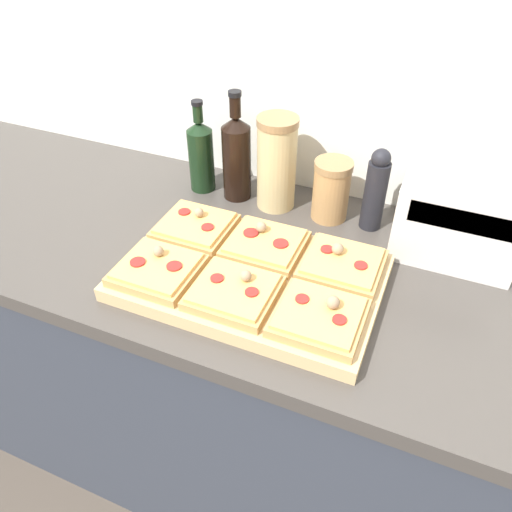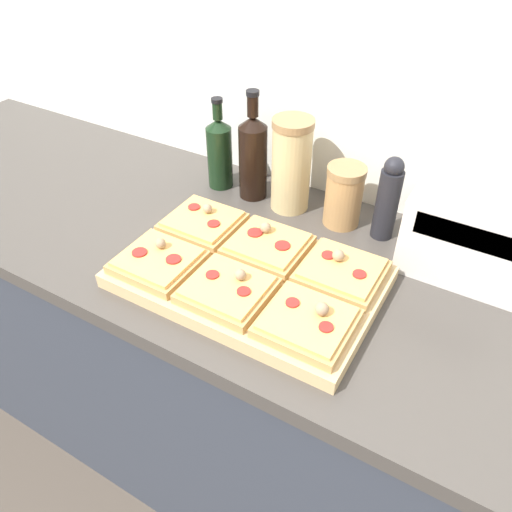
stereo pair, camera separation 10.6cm
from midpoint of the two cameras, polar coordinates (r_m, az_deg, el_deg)
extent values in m
cube|color=silver|center=(1.27, 6.02, 21.03)|extent=(6.00, 0.06, 2.50)
cube|color=#333842|center=(1.49, -0.53, -14.70)|extent=(2.60, 0.64, 0.88)
cube|color=#423D38|center=(1.15, -0.66, -1.12)|extent=(2.63, 0.67, 0.04)
cube|color=tan|center=(1.06, -3.48, -2.58)|extent=(0.54, 0.35, 0.03)
cube|color=tan|center=(1.17, -9.55, 3.12)|extent=(0.17, 0.15, 0.02)
cube|color=#E5A856|center=(1.16, -9.62, 3.67)|extent=(0.15, 0.14, 0.01)
cylinder|color=maroon|center=(1.20, -10.74, 4.89)|extent=(0.03, 0.03, 0.00)
cylinder|color=maroon|center=(1.14, -8.23, 3.19)|extent=(0.03, 0.03, 0.00)
sphere|color=#937A5B|center=(1.17, -9.14, 4.85)|extent=(0.02, 0.02, 0.02)
cube|color=tan|center=(1.10, -1.69, 1.08)|extent=(0.17, 0.15, 0.02)
cube|color=#E5A856|center=(1.09, -1.71, 1.65)|extent=(0.15, 0.14, 0.01)
cylinder|color=maroon|center=(1.11, -3.33, 2.56)|extent=(0.03, 0.03, 0.00)
cylinder|color=maroon|center=(1.08, 0.03, 1.33)|extent=(0.03, 0.03, 0.00)
sphere|color=#937A5B|center=(1.11, -2.15, 3.25)|extent=(0.02, 0.02, 0.02)
cube|color=tan|center=(1.06, 7.01, -1.21)|extent=(0.17, 0.15, 0.02)
cube|color=#E5A856|center=(1.05, 7.07, -0.63)|extent=(0.15, 0.14, 0.01)
cylinder|color=maroon|center=(1.07, 5.32, 0.66)|extent=(0.03, 0.03, 0.00)
cylinder|color=maroon|center=(1.03, 9.05, -1.19)|extent=(0.03, 0.03, 0.00)
sphere|color=#937A5B|center=(1.05, 6.50, 0.73)|extent=(0.03, 0.03, 0.03)
cube|color=tan|center=(1.07, -13.97, -1.74)|extent=(0.17, 0.15, 0.02)
cube|color=#E5A856|center=(1.06, -14.08, -1.17)|extent=(0.15, 0.14, 0.01)
cylinder|color=maroon|center=(1.07, -16.16, -0.79)|extent=(0.03, 0.03, 0.00)
cylinder|color=maroon|center=(1.04, -12.23, -1.26)|extent=(0.03, 0.03, 0.00)
sphere|color=#937A5B|center=(1.07, -13.92, 0.44)|extent=(0.02, 0.02, 0.02)
cube|color=tan|center=(0.99, -5.59, -4.37)|extent=(0.17, 0.15, 0.02)
cube|color=#E5A856|center=(0.98, -5.64, -3.78)|extent=(0.15, 0.14, 0.01)
cylinder|color=maroon|center=(1.00, -7.52, -2.67)|extent=(0.03, 0.03, 0.00)
cylinder|color=maroon|center=(0.96, -3.64, -4.28)|extent=(0.03, 0.03, 0.00)
sphere|color=#937A5B|center=(0.98, -4.14, -2.43)|extent=(0.02, 0.02, 0.02)
cube|color=tan|center=(0.94, 4.00, -7.24)|extent=(0.17, 0.15, 0.02)
cube|color=#E5A856|center=(0.93, 4.04, -6.64)|extent=(0.15, 0.14, 0.01)
cylinder|color=maroon|center=(0.95, 2.11, -5.06)|extent=(0.03, 0.03, 0.00)
cylinder|color=maroon|center=(0.91, 6.25, -7.40)|extent=(0.03, 0.03, 0.00)
sphere|color=#937A5B|center=(0.93, 5.56, -5.43)|extent=(0.03, 0.03, 0.03)
cylinder|color=black|center=(1.36, -8.53, 10.69)|extent=(0.07, 0.07, 0.17)
cone|color=black|center=(1.31, -8.94, 14.37)|extent=(0.07, 0.07, 0.02)
cylinder|color=black|center=(1.30, -9.09, 15.75)|extent=(0.03, 0.03, 0.04)
cylinder|color=black|center=(1.29, -9.22, 16.85)|extent=(0.03, 0.03, 0.01)
cylinder|color=black|center=(1.31, -4.59, 10.45)|extent=(0.07, 0.07, 0.19)
cone|color=black|center=(1.26, -4.85, 14.91)|extent=(0.07, 0.07, 0.03)
cylinder|color=black|center=(1.24, -4.96, 16.60)|extent=(0.03, 0.03, 0.05)
cylinder|color=black|center=(1.23, -5.04, 17.96)|extent=(0.03, 0.03, 0.01)
cylinder|color=tan|center=(1.26, -0.07, 10.08)|extent=(0.10, 0.10, 0.22)
cylinder|color=#937047|center=(1.20, -0.08, 15.06)|extent=(0.10, 0.10, 0.02)
cylinder|color=#AD7F4C|center=(1.24, 6.13, 7.04)|extent=(0.09, 0.09, 0.14)
cylinder|color=#937047|center=(1.20, 6.38, 10.16)|extent=(0.09, 0.09, 0.02)
cylinder|color=black|center=(1.21, 10.96, 6.67)|extent=(0.05, 0.05, 0.17)
sphere|color=black|center=(1.16, 11.57, 10.80)|extent=(0.04, 0.04, 0.04)
cube|color=beige|center=(1.18, 19.90, 4.25)|extent=(0.26, 0.21, 0.18)
cube|color=black|center=(1.07, 19.86, 3.78)|extent=(0.21, 0.01, 0.05)
camera|label=1|loc=(0.05, -92.86, -2.35)|focal=35.00mm
camera|label=2|loc=(0.05, 87.14, 2.35)|focal=35.00mm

